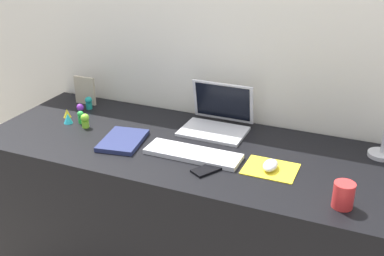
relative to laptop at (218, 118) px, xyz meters
The scene contains 16 objects.
back_wall 0.19m from the laptop, 108.71° to the left, with size 3.06×0.05×1.47m, color silver.
desk 0.48m from the laptop, 104.02° to the right, with size 1.86×0.71×0.74m, color black.
laptop is the anchor object (origin of this frame).
keyboard 0.31m from the laptop, 89.12° to the right, with size 0.41×0.13×0.02m, color silver.
mousepad 0.45m from the laptop, 41.05° to the right, with size 0.21×0.17×0.00m, color yellow.
mouse 0.45m from the laptop, 41.55° to the right, with size 0.06×0.10×0.03m, color silver.
cell_phone 0.42m from the laptop, 75.04° to the right, with size 0.06×0.13×0.01m, color black.
notebook_pad 0.46m from the laptop, 137.15° to the right, with size 0.17×0.24×0.02m, color navy.
picture_frame 0.77m from the laptop, behind, with size 0.12×0.02×0.15m, color #B2A58C.
coffee_mug 0.78m from the laptop, 35.65° to the right, with size 0.07×0.07×0.09m, color red.
toy_figurine_purple 0.74m from the laptop, behind, with size 0.04×0.04×0.04m, color purple.
toy_figurine_cyan 0.73m from the laptop, 161.85° to the right, with size 0.04×0.04×0.05m, color #28B7CC.
toy_figurine_yellow 0.76m from the laptop, 167.16° to the right, with size 0.04×0.04×0.04m, color yellow.
toy_figurine_green 0.67m from the laptop, 162.25° to the right, with size 0.03×0.03×0.06m.
toy_figurine_teal 0.71m from the laptop, behind, with size 0.04×0.04×0.07m.
toy_figurine_lime 0.63m from the laptop, 157.92° to the right, with size 0.04×0.04×0.07m.
Camera 1 is at (0.76, -1.71, 1.67)m, focal length 44.30 mm.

